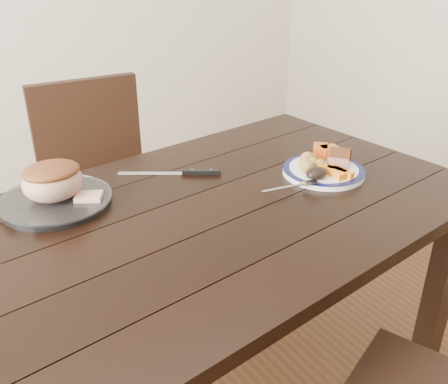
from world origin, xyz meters
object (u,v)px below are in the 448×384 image
roast_joint (53,182)px  chair_far (102,187)px  serving_platter (56,202)px  carving_knife (189,172)px  dinner_plate (323,171)px  fork (294,186)px  pork_slice (339,159)px  dining_table (196,243)px

roast_joint → chair_far: bearing=59.4°
serving_platter → carving_knife: (0.40, -0.02, -0.00)m
dinner_plate → fork: fork is taller
chair_far → carving_knife: 0.57m
chair_far → dinner_plate: (0.47, -0.74, 0.23)m
chair_far → dinner_plate: bearing=126.1°
serving_platter → chair_far: bearing=59.4°
pork_slice → carving_knife: (-0.41, 0.23, -0.03)m
dinner_plate → pork_slice: pork_slice is taller
dining_table → chair_far: chair_far is taller
pork_slice → fork: 0.22m
dinner_plate → fork: 0.17m
fork → chair_far: bearing=121.7°
dining_table → pork_slice: size_ratio=20.69×
roast_joint → serving_platter: bearing=0.0°
chair_far → roast_joint: 0.64m
dining_table → carving_knife: bearing=63.9°
dining_table → roast_joint: roast_joint is taller
chair_far → serving_platter: size_ratio=3.16×
pork_slice → roast_joint: roast_joint is taller
chair_far → fork: (0.31, -0.79, 0.25)m
dining_table → pork_slice: bearing=-0.5°
pork_slice → fork: pork_slice is taller
serving_platter → roast_joint: bearing=0.0°
chair_far → pork_slice: bearing=129.0°
fork → pork_slice: bearing=22.0°
chair_far → carving_knife: chair_far is taller
roast_joint → carving_knife: 0.41m
roast_joint → carving_knife: bearing=-3.4°
pork_slice → carving_knife: size_ratio=0.29×
fork → carving_knife: size_ratio=0.64×
dining_table → carving_knife: (0.11, 0.23, 0.10)m
pork_slice → roast_joint: (-0.81, 0.26, 0.03)m
dining_table → carving_knife: carving_knife is taller
dining_table → fork: fork is taller
fork → carving_knife: fork is taller
dining_table → fork: bearing=-9.2°
dinner_plate → roast_joint: (-0.76, 0.25, 0.06)m
dinner_plate → serving_platter: size_ratio=0.86×
pork_slice → chair_far: bearing=125.2°
chair_far → fork: size_ratio=5.23×
pork_slice → roast_joint: bearing=162.5°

